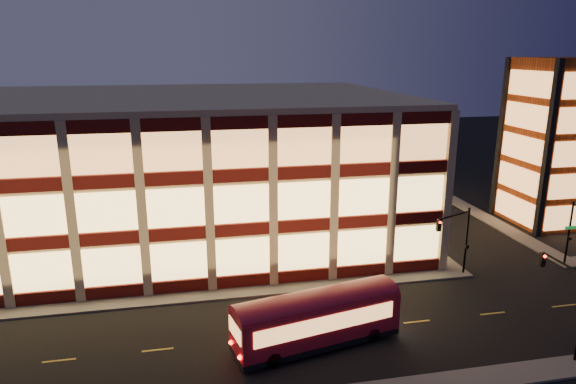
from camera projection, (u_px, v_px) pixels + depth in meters
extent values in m
plane|color=black|center=(188.00, 304.00, 39.23)|extent=(200.00, 200.00, 0.00)
cube|color=#514F4C|center=(148.00, 300.00, 39.58)|extent=(54.00, 2.00, 0.15)
cube|color=#514F4C|center=(387.00, 216.00, 59.67)|extent=(2.00, 30.00, 0.15)
cube|color=#514F4C|center=(473.00, 211.00, 61.77)|extent=(2.00, 30.00, 0.15)
cube|color=tan|center=(153.00, 168.00, 52.85)|extent=(50.00, 30.00, 14.00)
cube|color=tan|center=(147.00, 97.00, 50.92)|extent=(50.40, 30.40, 0.50)
cube|color=#470C0A|center=(148.00, 289.00, 40.26)|extent=(50.10, 0.25, 1.00)
cube|color=#E7B561|center=(146.00, 264.00, 39.72)|extent=(49.00, 0.20, 3.00)
cube|color=#470C0A|center=(380.00, 212.00, 59.34)|extent=(0.25, 30.10, 1.00)
cube|color=#E7B561|center=(380.00, 195.00, 58.78)|extent=(0.20, 29.00, 3.00)
cube|color=#470C0A|center=(144.00, 236.00, 39.09)|extent=(50.10, 0.25, 1.00)
cube|color=#E7B561|center=(142.00, 210.00, 38.54)|extent=(49.00, 0.20, 3.00)
cube|color=#470C0A|center=(382.00, 175.00, 58.17)|extent=(0.25, 30.10, 1.00)
cube|color=#E7B561|center=(382.00, 157.00, 57.61)|extent=(0.20, 29.00, 3.00)
cube|color=#470C0A|center=(140.00, 180.00, 37.91)|extent=(50.10, 0.25, 1.00)
cube|color=#E7B561|center=(137.00, 152.00, 37.37)|extent=(49.00, 0.20, 3.00)
cube|color=#470C0A|center=(384.00, 137.00, 57.00)|extent=(0.25, 30.10, 1.00)
cube|color=#E7B561|center=(384.00, 118.00, 56.43)|extent=(0.20, 29.00, 3.00)
cube|color=#8C3814|center=(555.00, 143.00, 55.81)|extent=(8.00, 8.00, 18.00)
cube|color=black|center=(548.00, 151.00, 51.27)|extent=(0.60, 0.60, 18.00)
cube|color=black|center=(501.00, 138.00, 58.83)|extent=(0.60, 0.60, 18.00)
cube|color=black|center=(562.00, 136.00, 60.36)|extent=(0.60, 0.60, 18.00)
cube|color=#FFA559|center=(573.00, 217.00, 53.88)|extent=(6.60, 0.16, 2.60)
cube|color=#FFA559|center=(514.00, 208.00, 56.95)|extent=(0.16, 6.60, 2.60)
cube|color=#FFA559|center=(518.00, 178.00, 56.05)|extent=(0.16, 6.60, 2.60)
cube|color=#FFA559|center=(522.00, 148.00, 55.14)|extent=(0.16, 6.60, 2.60)
cube|color=#FFA559|center=(525.00, 116.00, 54.23)|extent=(0.16, 6.60, 2.60)
cube|color=#FFA559|center=(530.00, 83.00, 53.33)|extent=(0.16, 6.60, 2.60)
cylinder|color=black|center=(466.00, 241.00, 43.68)|extent=(0.18, 0.18, 6.00)
cylinder|color=black|center=(455.00, 215.00, 41.92)|extent=(3.56, 1.63, 0.14)
cube|color=black|center=(439.00, 225.00, 41.01)|extent=(0.32, 0.32, 0.95)
sphere|color=#FF0C05|center=(440.00, 223.00, 40.76)|extent=(0.20, 0.20, 0.20)
cube|color=black|center=(467.00, 247.00, 43.60)|extent=(0.25, 0.18, 0.28)
cylinder|color=black|center=(569.00, 233.00, 45.59)|extent=(0.18, 0.18, 6.00)
cube|color=black|center=(570.00, 238.00, 45.51)|extent=(0.25, 0.18, 0.28)
cube|color=#0C7226|center=(571.00, 228.00, 45.29)|extent=(1.20, 0.06, 0.28)
cylinder|color=black|center=(565.00, 264.00, 32.28)|extent=(0.14, 4.00, 0.14)
cube|color=black|center=(542.00, 260.00, 34.31)|extent=(0.32, 0.32, 0.95)
sphere|color=#FF0C05|center=(545.00, 256.00, 34.06)|extent=(0.20, 0.20, 0.20)
cube|color=maroon|center=(317.00, 318.00, 33.34)|extent=(11.41, 5.06, 2.55)
cube|color=black|center=(316.00, 339.00, 33.74)|extent=(11.41, 5.06, 0.39)
cylinder|color=black|center=(273.00, 360.00, 31.27)|extent=(1.04, 0.54, 1.00)
cylinder|color=black|center=(259.00, 340.00, 33.42)|extent=(1.04, 0.54, 1.00)
cylinder|color=black|center=(372.00, 335.00, 34.01)|extent=(1.04, 0.54, 1.00)
cylinder|color=black|center=(353.00, 318.00, 36.16)|extent=(1.04, 0.54, 1.00)
cube|color=#FFA559|center=(327.00, 324.00, 32.01)|extent=(9.54, 2.13, 1.11)
cube|color=#FFA559|center=(307.00, 304.00, 34.50)|extent=(9.54, 2.13, 1.11)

